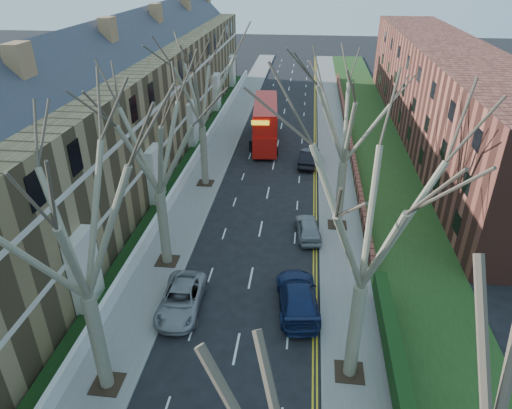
% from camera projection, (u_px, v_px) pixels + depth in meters
% --- Properties ---
extents(pavement_left, '(3.00, 102.00, 0.12)m').
position_uv_depth(pavement_left, '(224.00, 141.00, 50.42)').
color(pavement_left, slate).
rests_on(pavement_left, ground).
extents(pavement_right, '(3.00, 102.00, 0.12)m').
position_uv_depth(pavement_right, '(333.00, 145.00, 49.22)').
color(pavement_right, slate).
rests_on(pavement_right, ground).
extents(terrace_left, '(9.70, 78.00, 13.60)m').
position_uv_depth(terrace_left, '(124.00, 111.00, 41.59)').
color(terrace_left, olive).
rests_on(terrace_left, ground).
extents(flats_right, '(13.97, 54.00, 10.00)m').
position_uv_depth(flats_right, '(443.00, 93.00, 49.22)').
color(flats_right, brown).
rests_on(flats_right, ground).
extents(front_wall_left, '(0.30, 78.00, 1.00)m').
position_uv_depth(front_wall_left, '(192.00, 164.00, 43.33)').
color(front_wall_left, white).
rests_on(front_wall_left, ground).
extents(grass_verge_right, '(6.00, 102.00, 0.06)m').
position_uv_depth(grass_verge_right, '(376.00, 146.00, 48.72)').
color(grass_verge_right, '#1D3C15').
rests_on(grass_verge_right, ground).
extents(tree_left_mid, '(10.50, 10.50, 14.71)m').
position_uv_depth(tree_left_mid, '(68.00, 209.00, 17.03)').
color(tree_left_mid, '#675F49').
rests_on(tree_left_mid, ground).
extents(tree_left_far, '(10.15, 10.15, 14.22)m').
position_uv_depth(tree_left_far, '(153.00, 130.00, 25.92)').
color(tree_left_far, '#675F49').
rests_on(tree_left_far, ground).
extents(tree_left_dist, '(10.50, 10.50, 14.71)m').
position_uv_depth(tree_left_dist, '(199.00, 76.00, 36.26)').
color(tree_left_dist, '#675F49').
rests_on(tree_left_dist, ground).
extents(tree_right_mid, '(10.50, 10.50, 14.71)m').
position_uv_depth(tree_right_mid, '(373.00, 201.00, 17.64)').
color(tree_right_mid, '#675F49').
rests_on(tree_right_mid, ground).
extents(tree_right_far, '(10.15, 10.15, 14.22)m').
position_uv_depth(tree_right_far, '(349.00, 106.00, 30.02)').
color(tree_right_far, '#675F49').
rests_on(tree_right_far, ground).
extents(double_decker_bus, '(3.35, 10.79, 4.46)m').
position_uv_depth(double_decker_bus, '(265.00, 124.00, 48.80)').
color(double_decker_bus, red).
rests_on(double_decker_bus, ground).
extents(car_left_far, '(2.48, 5.04, 1.38)m').
position_uv_depth(car_left_far, '(181.00, 299.00, 26.00)').
color(car_left_far, gray).
rests_on(car_left_far, ground).
extents(car_right_near, '(2.91, 5.75, 1.60)m').
position_uv_depth(car_right_near, '(298.00, 297.00, 26.04)').
color(car_right_near, '#16244E').
rests_on(car_right_near, ground).
extents(car_right_mid, '(2.17, 4.24, 1.38)m').
position_uv_depth(car_right_mid, '(308.00, 228.00, 32.90)').
color(car_right_mid, gray).
rests_on(car_right_mid, ground).
extents(car_right_far, '(2.10, 4.77, 1.52)m').
position_uv_depth(car_right_far, '(309.00, 157.00, 44.37)').
color(car_right_far, black).
rests_on(car_right_far, ground).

